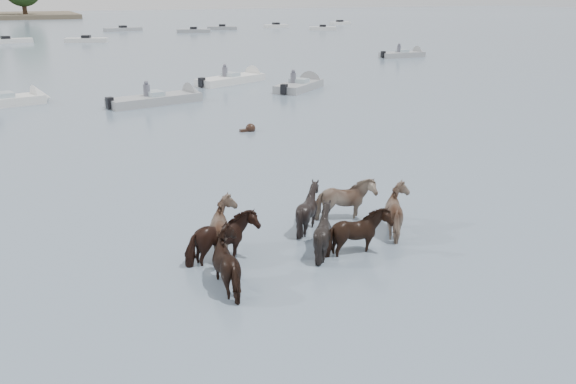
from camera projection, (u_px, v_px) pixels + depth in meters
name	position (u px, v px, depth m)	size (l,w,h in m)	color
ground	(317.00, 260.00, 13.53)	(400.00, 400.00, 0.00)	slate
pony_herd	(303.00, 229.00, 14.06)	(6.34, 3.74, 1.45)	black
swimming_pony	(250.00, 129.00, 26.03)	(0.72, 0.44, 0.44)	black
motorboat_a	(19.00, 100.00, 32.24)	(4.60, 2.54, 1.92)	silver
motorboat_b	(168.00, 99.00, 32.71)	(5.84, 2.83, 1.92)	gray
motorboat_c	(239.00, 79.00, 40.19)	(5.80, 3.81, 1.92)	silver
motorboat_d	(304.00, 85.00, 37.49)	(4.63, 4.17, 1.92)	gray
motorboat_e	(408.00, 54.00, 55.73)	(4.91, 1.63, 1.92)	gray
distant_flotilla	(41.00, 35.00, 80.83)	(106.57, 25.79, 0.93)	silver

